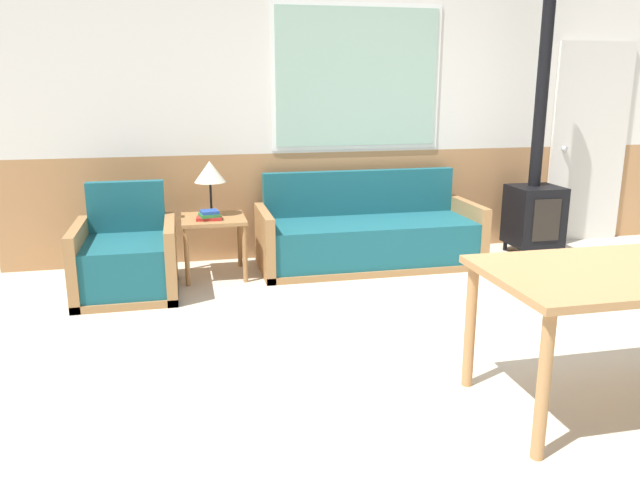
{
  "coord_description": "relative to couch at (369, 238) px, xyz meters",
  "views": [
    {
      "loc": [
        -1.97,
        -3.23,
        1.66
      ],
      "look_at": [
        -1.02,
        1.03,
        0.55
      ],
      "focal_mm": 35.0,
      "sensor_mm": 36.0,
      "label": 1
    }
  ],
  "objects": [
    {
      "name": "ground_plane",
      "position": [
        0.31,
        -2.13,
        -0.26
      ],
      "size": [
        16.0,
        16.0,
        0.0
      ],
      "primitive_type": "plane",
      "color": "beige"
    },
    {
      "name": "wall_back",
      "position": [
        0.29,
        0.5,
        1.11
      ],
      "size": [
        7.2,
        0.09,
        2.7
      ],
      "color": "#AD7A4C",
      "rests_on": "ground_plane"
    },
    {
      "name": "couch",
      "position": [
        0.0,
        0.0,
        0.0
      ],
      "size": [
        2.02,
        0.79,
        0.84
      ],
      "color": "#9E7042",
      "rests_on": "ground_plane"
    },
    {
      "name": "armchair",
      "position": [
        -2.13,
        -0.35,
        0.0
      ],
      "size": [
        0.78,
        0.83,
        0.86
      ],
      "rotation": [
        0.0,
        0.0,
        0.14
      ],
      "color": "#9E7042",
      "rests_on": "ground_plane"
    },
    {
      "name": "side_table",
      "position": [
        -1.41,
        -0.02,
        0.18
      ],
      "size": [
        0.54,
        0.54,
        0.53
      ],
      "color": "#9E7042",
      "rests_on": "ground_plane"
    },
    {
      "name": "table_lamp",
      "position": [
        -1.42,
        0.07,
        0.64
      ],
      "size": [
        0.27,
        0.27,
        0.47
      ],
      "color": "black",
      "rests_on": "side_table"
    },
    {
      "name": "book_stack",
      "position": [
        -1.45,
        -0.12,
        0.3
      ],
      "size": [
        0.22,
        0.18,
        0.08
      ],
      "color": "#B22823",
      "rests_on": "side_table"
    },
    {
      "name": "wood_stove",
      "position": [
        1.7,
        0.03,
        0.33
      ],
      "size": [
        0.47,
        0.45,
        2.53
      ],
      "color": "black",
      "rests_on": "ground_plane"
    },
    {
      "name": "entry_door",
      "position": [
        2.53,
        0.45,
        0.77
      ],
      "size": [
        0.87,
        0.09,
        2.06
      ],
      "color": "silver",
      "rests_on": "ground_plane"
    }
  ]
}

